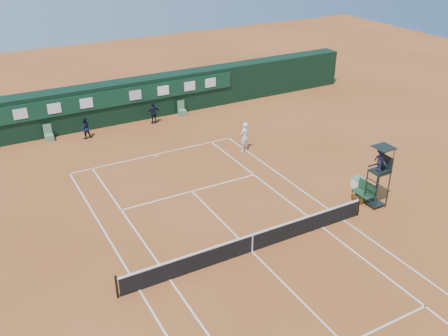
{
  "coord_description": "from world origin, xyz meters",
  "views": [
    {
      "loc": [
        -10.2,
        -15.77,
        13.89
      ],
      "look_at": [
        1.85,
        6.0,
        1.2
      ],
      "focal_mm": 40.0,
      "sensor_mm": 36.0,
      "label": 1
    }
  ],
  "objects_px": {
    "umpire_chair": "(380,164)",
    "cooler": "(358,183)",
    "tennis_net": "(252,242)",
    "player_bench": "(365,191)",
    "player": "(244,137)"
  },
  "relations": [
    {
      "from": "cooler",
      "to": "player",
      "type": "height_order",
      "value": "player"
    },
    {
      "from": "player_bench",
      "to": "cooler",
      "type": "bearing_deg",
      "value": 60.86
    },
    {
      "from": "tennis_net",
      "to": "cooler",
      "type": "height_order",
      "value": "tennis_net"
    },
    {
      "from": "tennis_net",
      "to": "player",
      "type": "distance_m",
      "value": 11.06
    },
    {
      "from": "player_bench",
      "to": "player",
      "type": "relative_size",
      "value": 0.61
    },
    {
      "from": "tennis_net",
      "to": "umpire_chair",
      "type": "distance_m",
      "value": 8.12
    },
    {
      "from": "umpire_chair",
      "to": "player",
      "type": "height_order",
      "value": "umpire_chair"
    },
    {
      "from": "umpire_chair",
      "to": "player_bench",
      "type": "bearing_deg",
      "value": 99.89
    },
    {
      "from": "tennis_net",
      "to": "player",
      "type": "xyz_separation_m",
      "value": [
        5.38,
        9.65,
        0.48
      ]
    },
    {
      "from": "umpire_chair",
      "to": "cooler",
      "type": "distance_m",
      "value": 2.91
    },
    {
      "from": "tennis_net",
      "to": "umpire_chair",
      "type": "height_order",
      "value": "umpire_chair"
    },
    {
      "from": "tennis_net",
      "to": "player_bench",
      "type": "xyz_separation_m",
      "value": [
        7.75,
        1.01,
        0.09
      ]
    },
    {
      "from": "player_bench",
      "to": "player",
      "type": "height_order",
      "value": "player"
    },
    {
      "from": "tennis_net",
      "to": "cooler",
      "type": "xyz_separation_m",
      "value": [
        8.42,
        2.21,
        -0.18
      ]
    },
    {
      "from": "umpire_chair",
      "to": "player_bench",
      "type": "relative_size",
      "value": 2.85
    }
  ]
}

